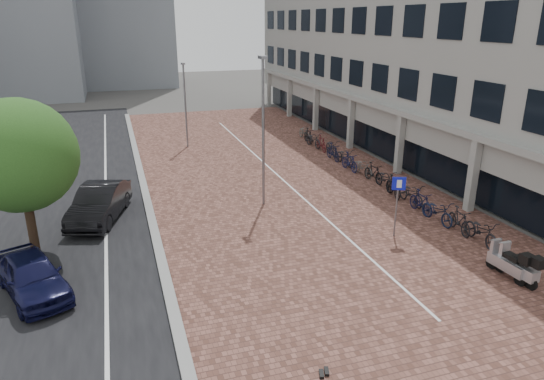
{
  "coord_description": "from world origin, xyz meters",
  "views": [
    {
      "loc": [
        -6.17,
        -12.93,
        8.32
      ],
      "look_at": [
        0.0,
        6.0,
        1.3
      ],
      "focal_mm": 32.17,
      "sensor_mm": 36.0,
      "label": 1
    }
  ],
  "objects_px": {
    "car_dark": "(99,203)",
    "scooter_front": "(508,262)",
    "scooter_back": "(518,265)",
    "car_navy": "(32,275)",
    "parking_sign": "(397,197)"
  },
  "relations": [
    {
      "from": "car_dark",
      "to": "scooter_front",
      "type": "xyz_separation_m",
      "value": [
        13.11,
        -9.63,
        -0.16
      ]
    },
    {
      "from": "car_dark",
      "to": "scooter_back",
      "type": "distance_m",
      "value": 16.55
    },
    {
      "from": "scooter_front",
      "to": "car_navy",
      "type": "bearing_deg",
      "value": 162.58
    },
    {
      "from": "car_navy",
      "to": "scooter_back",
      "type": "bearing_deg",
      "value": -36.98
    },
    {
      "from": "car_navy",
      "to": "scooter_front",
      "type": "bearing_deg",
      "value": -36.04
    },
    {
      "from": "car_dark",
      "to": "scooter_front",
      "type": "relative_size",
      "value": 2.66
    },
    {
      "from": "car_dark",
      "to": "parking_sign",
      "type": "bearing_deg",
      "value": -9.11
    },
    {
      "from": "parking_sign",
      "to": "scooter_back",
      "type": "bearing_deg",
      "value": -44.04
    },
    {
      "from": "parking_sign",
      "to": "car_navy",
      "type": "bearing_deg",
      "value": -157.24
    },
    {
      "from": "car_dark",
      "to": "scooter_back",
      "type": "xyz_separation_m",
      "value": [
        13.23,
        -9.93,
        -0.16
      ]
    },
    {
      "from": "scooter_front",
      "to": "parking_sign",
      "type": "xyz_separation_m",
      "value": [
        -1.84,
        4.06,
        1.11
      ]
    },
    {
      "from": "scooter_back",
      "to": "parking_sign",
      "type": "height_order",
      "value": "parking_sign"
    },
    {
      "from": "scooter_front",
      "to": "scooter_back",
      "type": "bearing_deg",
      "value": -70.13
    },
    {
      "from": "car_dark",
      "to": "scooter_back",
      "type": "relative_size",
      "value": 2.63
    },
    {
      "from": "scooter_back",
      "to": "car_navy",
      "type": "bearing_deg",
      "value": 160.95
    }
  ]
}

